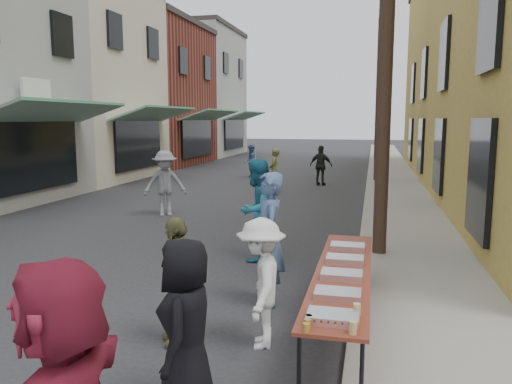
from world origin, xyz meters
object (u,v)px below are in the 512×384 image
at_px(serving_table, 343,274).
at_px(catering_tray_sausage, 333,317).
at_px(utility_pole_far, 378,90).
at_px(utility_pole_near, 388,19).
at_px(utility_pole_mid, 380,75).
at_px(guest_front_c, 257,210).
at_px(guest_front_a, 186,327).

relative_size(serving_table, catering_tray_sausage, 8.00).
bearing_deg(utility_pole_far, utility_pole_near, -90.00).
bearing_deg(utility_pole_far, catering_tray_sausage, -90.98).
bearing_deg(serving_table, utility_pole_mid, 88.15).
height_order(utility_pole_near, utility_pole_mid, same).
bearing_deg(serving_table, catering_tray_sausage, -90.00).
relative_size(utility_pole_near, utility_pole_far, 1.00).
relative_size(utility_pole_near, guest_front_c, 4.62).
bearing_deg(catering_tray_sausage, guest_front_c, 112.02).
height_order(utility_pole_near, utility_pole_far, same).
bearing_deg(utility_pole_mid, utility_pole_far, 90.00).
bearing_deg(utility_pole_far, utility_pole_mid, -90.00).
relative_size(utility_pole_near, guest_front_a, 5.49).
distance_m(utility_pole_mid, guest_front_a, 18.21).
distance_m(utility_pole_far, serving_table, 27.76).
bearing_deg(utility_pole_near, utility_pole_far, 90.00).
relative_size(utility_pole_near, catering_tray_sausage, 18.00).
xyz_separation_m(utility_pole_mid, serving_table, (-0.50, -15.49, -3.79)).
xyz_separation_m(utility_pole_near, catering_tray_sausage, (-0.50, -5.14, -3.71)).
bearing_deg(serving_table, utility_pole_far, 88.96).
bearing_deg(serving_table, guest_front_a, -119.39).
distance_m(utility_pole_near, serving_table, 5.18).
bearing_deg(utility_pole_mid, guest_front_a, -95.70).
distance_m(catering_tray_sausage, guest_front_a, 1.41).
height_order(serving_table, guest_front_a, guest_front_a).
relative_size(utility_pole_near, serving_table, 2.25).
height_order(utility_pole_far, catering_tray_sausage, utility_pole_far).
relative_size(utility_pole_far, guest_front_a, 5.49).
relative_size(utility_pole_mid, guest_front_c, 4.62).
relative_size(guest_front_a, guest_front_c, 0.84).
bearing_deg(catering_tray_sausage, utility_pole_near, 84.45).
distance_m(catering_tray_sausage, guest_front_c, 4.78).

